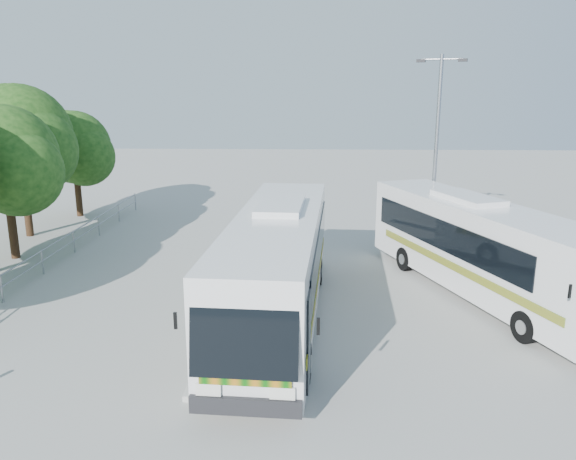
{
  "coord_description": "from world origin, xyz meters",
  "views": [
    {
      "loc": [
        0.4,
        -17.53,
        7.07
      ],
      "look_at": [
        -0.38,
        2.57,
        1.99
      ],
      "focal_mm": 35.0,
      "sensor_mm": 36.0,
      "label": 1
    }
  ],
  "objects_px": {
    "tree_far_d": "(21,138)",
    "tree_far_e": "(75,148)",
    "coach_main": "(277,264)",
    "coach_adjacent": "(481,247)",
    "tree_far_c": "(6,159)",
    "lamppost": "(436,146)"
  },
  "relations": [
    {
      "from": "tree_far_c",
      "to": "lamppost",
      "type": "distance_m",
      "value": 18.08
    },
    {
      "from": "tree_far_c",
      "to": "lamppost",
      "type": "xyz_separation_m",
      "value": [
        17.97,
        1.93,
        0.42
      ]
    },
    {
      "from": "tree_far_d",
      "to": "tree_far_e",
      "type": "relative_size",
      "value": 1.24
    },
    {
      "from": "coach_main",
      "to": "tree_far_d",
      "type": "bearing_deg",
      "value": 145.59
    },
    {
      "from": "tree_far_d",
      "to": "coach_adjacent",
      "type": "relative_size",
      "value": 0.63
    },
    {
      "from": "tree_far_c",
      "to": "coach_main",
      "type": "distance_m",
      "value": 13.31
    },
    {
      "from": "coach_main",
      "to": "lamppost",
      "type": "bearing_deg",
      "value": 54.87
    },
    {
      "from": "coach_adjacent",
      "to": "lamppost",
      "type": "xyz_separation_m",
      "value": [
        -0.5,
        5.67,
        2.91
      ]
    },
    {
      "from": "tree_far_d",
      "to": "coach_main",
      "type": "height_order",
      "value": "tree_far_d"
    },
    {
      "from": "tree_far_e",
      "to": "tree_far_c",
      "type": "bearing_deg",
      "value": -86.46
    },
    {
      "from": "coach_main",
      "to": "tree_far_e",
      "type": "bearing_deg",
      "value": 133.34
    },
    {
      "from": "coach_main",
      "to": "coach_adjacent",
      "type": "height_order",
      "value": "coach_main"
    },
    {
      "from": "tree_far_c",
      "to": "tree_far_d",
      "type": "distance_m",
      "value": 3.93
    },
    {
      "from": "tree_far_c",
      "to": "lamppost",
      "type": "relative_size",
      "value": 0.77
    },
    {
      "from": "tree_far_e",
      "to": "lamppost",
      "type": "distance_m",
      "value": 19.53
    },
    {
      "from": "tree_far_e",
      "to": "coach_main",
      "type": "xyz_separation_m",
      "value": [
        12.06,
        -14.36,
        -2.05
      ]
    },
    {
      "from": "tree_far_e",
      "to": "lamppost",
      "type": "bearing_deg",
      "value": -18.75
    },
    {
      "from": "tree_far_e",
      "to": "coach_adjacent",
      "type": "distance_m",
      "value": 22.53
    },
    {
      "from": "tree_far_d",
      "to": "tree_far_e",
      "type": "xyz_separation_m",
      "value": [
        0.68,
        4.5,
        -0.93
      ]
    },
    {
      "from": "tree_far_c",
      "to": "lamppost",
      "type": "height_order",
      "value": "lamppost"
    },
    {
      "from": "tree_far_d",
      "to": "coach_adjacent",
      "type": "xyz_separation_m",
      "value": [
        19.66,
        -7.44,
        -3.05
      ]
    },
    {
      "from": "tree_far_d",
      "to": "coach_adjacent",
      "type": "bearing_deg",
      "value": -20.73
    }
  ]
}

